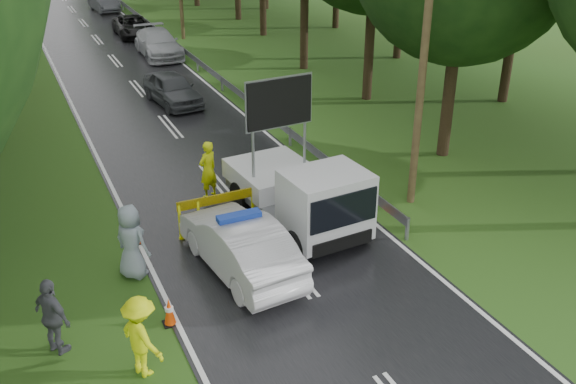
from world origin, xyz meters
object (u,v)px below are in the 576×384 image
officer (208,170)px  queue_car_second (158,43)px  barrier (226,202)px  civilian (327,218)px  queue_car_third (133,26)px  queue_car_fourth (104,2)px  work_truck (302,194)px  queue_car_first (172,89)px  police_sedan (240,245)px

officer → queue_car_second: 19.35m
barrier → officer: bearing=83.4°
civilian → queue_car_third: 29.61m
queue_car_second → queue_car_fourth: 16.15m
civilian → queue_car_third: bearing=53.4°
work_truck → queue_car_first: size_ratio=1.29×
civilian → queue_car_second: (1.24, 23.58, -0.21)m
barrier → queue_car_first: queue_car_first is taller
police_sedan → civilian: civilian is taller
police_sedan → queue_car_fourth: (3.49, 39.76, -0.04)m
officer → queue_car_fourth: (2.87, 35.23, -0.23)m
queue_car_second → queue_car_third: (-0.17, 6.00, -0.10)m
officer → queue_car_first: bearing=-124.6°
queue_car_second → officer: bearing=-98.1°
queue_car_first → queue_car_third: queue_car_first is taller
queue_car_fourth → queue_car_second: bearing=-94.1°
queue_car_second → queue_car_third: queue_car_second is taller
officer → police_sedan: bearing=56.3°
queue_car_first → queue_car_fourth: size_ratio=0.96×
work_truck → civilian: 1.35m
work_truck → barrier: bearing=152.5°
work_truck → queue_car_fourth: 38.42m
work_truck → queue_car_third: work_truck is taller
queue_car_fourth → queue_car_first: bearing=-98.2°
work_truck → queue_car_third: bearing=83.0°
queue_car_first → queue_car_second: size_ratio=0.81×
work_truck → civilian: work_truck is taller
officer → queue_car_first: size_ratio=0.46×
officer → queue_car_first: (1.52, 9.98, -0.24)m
barrier → queue_car_third: bearing=82.1°
queue_car_first → police_sedan: bearing=-104.7°
police_sedan → queue_car_third: police_sedan is taller
queue_car_third → barrier: bearing=-96.0°
officer → queue_car_third: (3.01, 25.08, -0.31)m
work_truck → officer: (-1.81, 3.17, -0.18)m
civilian → officer: bearing=78.7°
queue_car_third → queue_car_fourth: (-0.14, 10.15, 0.07)m
queue_car_first → queue_car_third: (1.49, 15.10, -0.06)m
work_truck → queue_car_third: (1.20, 28.25, -0.49)m
queue_car_third → police_sedan: bearing=-96.3°
police_sedan → queue_car_third: (3.63, 29.61, -0.11)m
police_sedan → work_truck: work_truck is taller
police_sedan → queue_car_first: size_ratio=1.13×
barrier → queue_car_second: queue_car_second is taller
queue_car_second → queue_car_first: bearing=-98.9°
civilian → queue_car_third: size_ratio=0.41×
work_truck → queue_car_third: 28.28m
queue_car_second → barrier: bearing=-97.7°
barrier → officer: size_ratio=1.51×
officer → queue_car_second: (3.18, 19.08, -0.21)m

